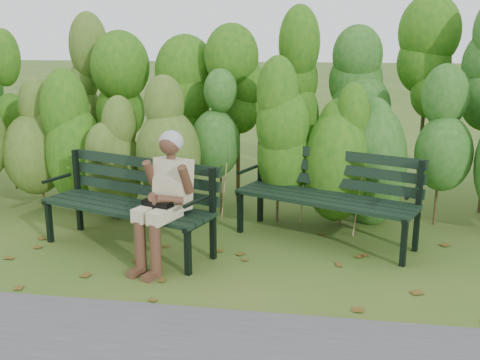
# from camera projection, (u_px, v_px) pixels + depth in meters

# --- Properties ---
(ground) EXTENTS (80.00, 80.00, 0.00)m
(ground) POSITION_uv_depth(u_px,v_px,m) (234.00, 264.00, 5.42)
(ground) COLOR #315919
(hedge_band) EXTENTS (11.04, 1.67, 2.42)m
(hedge_band) POSITION_uv_depth(u_px,v_px,m) (259.00, 109.00, 6.88)
(hedge_band) COLOR #47381E
(hedge_band) RESTS_ON ground
(leaf_litter) EXTENTS (5.72, 2.14, 0.01)m
(leaf_litter) POSITION_uv_depth(u_px,v_px,m) (210.00, 264.00, 5.42)
(leaf_litter) COLOR brown
(leaf_litter) RESTS_ON ground
(bench_left) EXTENTS (1.94, 1.18, 0.92)m
(bench_left) POSITION_uv_depth(u_px,v_px,m) (133.00, 197.00, 5.72)
(bench_left) COLOR black
(bench_left) RESTS_ON ground
(bench_right) EXTENTS (1.99, 1.29, 0.95)m
(bench_right) POSITION_uv_depth(u_px,v_px,m) (329.00, 189.00, 5.96)
(bench_right) COLOR black
(bench_right) RESTS_ON ground
(seated_woman) EXTENTS (0.56, 0.78, 1.28)m
(seated_woman) POSITION_uv_depth(u_px,v_px,m) (165.00, 190.00, 5.26)
(seated_woman) COLOR beige
(seated_woman) RESTS_ON ground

